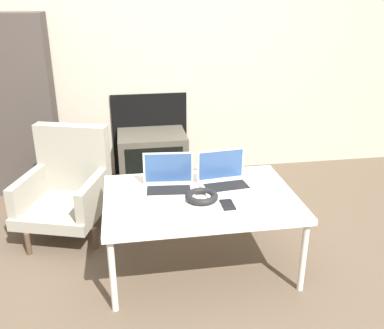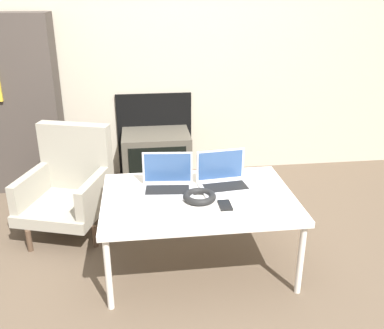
% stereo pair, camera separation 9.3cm
% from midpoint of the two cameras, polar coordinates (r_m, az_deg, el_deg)
% --- Properties ---
extents(ground_plane, '(14.00, 14.00, 0.00)m').
position_cam_midpoint_polar(ground_plane, '(2.54, 1.36, -17.40)').
color(ground_plane, brown).
extents(wall_back, '(7.00, 0.08, 2.60)m').
position_cam_midpoint_polar(wall_back, '(3.86, -3.94, 17.27)').
color(wall_back, '#B7AD99').
rests_on(wall_back, ground_plane).
extents(table, '(1.14, 0.78, 0.48)m').
position_cam_midpoint_polar(table, '(2.57, 0.05, -4.86)').
color(table, silver).
rests_on(table, ground_plane).
extents(laptop_left, '(0.33, 0.27, 0.22)m').
position_cam_midpoint_polar(laptop_left, '(2.62, -4.14, -2.49)').
color(laptop_left, '#B2B2B7').
rests_on(laptop_left, table).
extents(laptop_right, '(0.33, 0.27, 0.22)m').
position_cam_midpoint_polar(laptop_right, '(2.67, 3.37, -1.98)').
color(laptop_right, silver).
rests_on(laptop_right, table).
extents(headphones, '(0.19, 0.19, 0.04)m').
position_cam_midpoint_polar(headphones, '(2.50, 0.13, -4.30)').
color(headphones, black).
rests_on(headphones, table).
extents(phone, '(0.07, 0.13, 0.01)m').
position_cam_midpoint_polar(phone, '(2.45, 3.70, -5.37)').
color(phone, black).
rests_on(phone, table).
extents(tv, '(0.59, 0.46, 0.46)m').
position_cam_midpoint_polar(tv, '(3.81, -5.97, 0.79)').
color(tv, '#4C473D').
rests_on(tv, ground_plane).
extents(armchair, '(0.68, 0.72, 0.73)m').
position_cam_midpoint_polar(armchair, '(3.18, -17.06, -2.47)').
color(armchair, gray).
rests_on(armchair, ground_plane).
extents(bookshelf, '(0.69, 0.32, 1.46)m').
position_cam_midpoint_polar(bookshelf, '(3.85, -23.66, 7.08)').
color(bookshelf, '#3F3833').
rests_on(bookshelf, ground_plane).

